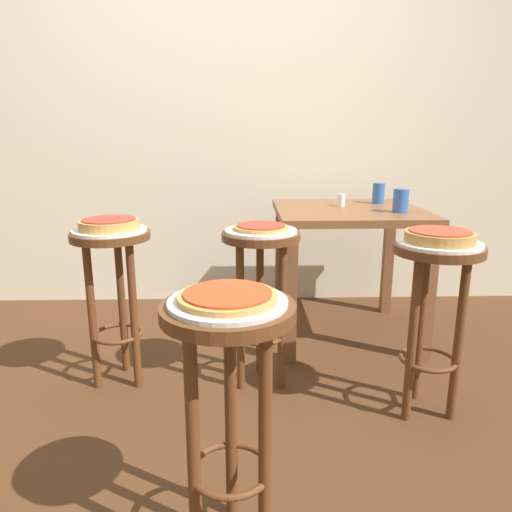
# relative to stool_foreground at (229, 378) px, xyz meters

# --- Properties ---
(ground_plane) EXTENTS (6.00, 6.00, 0.00)m
(ground_plane) POSITION_rel_stool_foreground_xyz_m (-0.09, 0.51, -0.52)
(ground_plane) COLOR #4C2D19
(back_wall) EXTENTS (6.00, 0.10, 3.00)m
(back_wall) POSITION_rel_stool_foreground_xyz_m (-0.09, 2.16, 0.98)
(back_wall) COLOR beige
(back_wall) RESTS_ON ground_plane
(stool_foreground) EXTENTS (0.35, 0.35, 0.73)m
(stool_foreground) POSITION_rel_stool_foreground_xyz_m (0.00, 0.00, 0.00)
(stool_foreground) COLOR #5B3319
(stool_foreground) RESTS_ON ground_plane
(serving_plate_foreground) EXTENTS (0.31, 0.31, 0.01)m
(serving_plate_foreground) POSITION_rel_stool_foreground_xyz_m (0.00, 0.00, 0.21)
(serving_plate_foreground) COLOR silver
(serving_plate_foreground) RESTS_ON stool_foreground
(pizza_foreground) EXTENTS (0.25, 0.25, 0.02)m
(pizza_foreground) POSITION_rel_stool_foreground_xyz_m (0.00, 0.00, 0.23)
(pizza_foreground) COLOR tan
(pizza_foreground) RESTS_ON serving_plate_foreground
(stool_middle) EXTENTS (0.35, 0.35, 0.73)m
(stool_middle) POSITION_rel_stool_foreground_xyz_m (0.80, 0.65, 0.00)
(stool_middle) COLOR #5B3319
(stool_middle) RESTS_ON ground_plane
(serving_plate_middle) EXTENTS (0.33, 0.33, 0.01)m
(serving_plate_middle) POSITION_rel_stool_foreground_xyz_m (0.80, 0.65, 0.21)
(serving_plate_middle) COLOR silver
(serving_plate_middle) RESTS_ON stool_middle
(pizza_middle) EXTENTS (0.26, 0.26, 0.05)m
(pizza_middle) POSITION_rel_stool_foreground_xyz_m (0.80, 0.65, 0.24)
(pizza_middle) COLOR #B78442
(pizza_middle) RESTS_ON serving_plate_middle
(stool_leftside) EXTENTS (0.35, 0.35, 0.73)m
(stool_leftside) POSITION_rel_stool_foreground_xyz_m (0.12, 0.92, 0.00)
(stool_leftside) COLOR #5B3319
(stool_leftside) RESTS_ON ground_plane
(serving_plate_leftside) EXTENTS (0.32, 0.32, 0.01)m
(serving_plate_leftside) POSITION_rel_stool_foreground_xyz_m (0.12, 0.92, 0.21)
(serving_plate_leftside) COLOR silver
(serving_plate_leftside) RESTS_ON stool_leftside
(pizza_leftside) EXTENTS (0.24, 0.24, 0.02)m
(pizza_leftside) POSITION_rel_stool_foreground_xyz_m (0.12, 0.92, 0.23)
(pizza_leftside) COLOR tan
(pizza_leftside) RESTS_ON serving_plate_leftside
(stool_rear) EXTENTS (0.35, 0.35, 0.73)m
(stool_rear) POSITION_rel_stool_foreground_xyz_m (-0.55, 0.94, 0.00)
(stool_rear) COLOR #5B3319
(stool_rear) RESTS_ON ground_plane
(serving_plate_rear) EXTENTS (0.32, 0.32, 0.01)m
(serving_plate_rear) POSITION_rel_stool_foreground_xyz_m (-0.55, 0.94, 0.21)
(serving_plate_rear) COLOR silver
(serving_plate_rear) RESTS_ON stool_rear
(pizza_rear) EXTENTS (0.26, 0.26, 0.05)m
(pizza_rear) POSITION_rel_stool_foreground_xyz_m (-0.55, 0.94, 0.24)
(pizza_rear) COLOR tan
(pizza_rear) RESTS_ON serving_plate_rear
(dining_table) EXTENTS (0.80, 0.79, 0.75)m
(dining_table) POSITION_rel_stool_foreground_xyz_m (0.63, 1.48, 0.10)
(dining_table) COLOR brown
(dining_table) RESTS_ON ground_plane
(cup_near_edge) EXTENTS (0.08, 0.08, 0.12)m
(cup_near_edge) POSITION_rel_stool_foreground_xyz_m (0.87, 1.33, 0.28)
(cup_near_edge) COLOR #3360B2
(cup_near_edge) RESTS_ON dining_table
(cup_far_edge) EXTENTS (0.07, 0.07, 0.12)m
(cup_far_edge) POSITION_rel_stool_foreground_xyz_m (0.85, 1.67, 0.28)
(cup_far_edge) COLOR #3360B2
(cup_far_edge) RESTS_ON dining_table
(condiment_shaker) EXTENTS (0.04, 0.04, 0.07)m
(condiment_shaker) POSITION_rel_stool_foreground_xyz_m (0.60, 1.55, 0.26)
(condiment_shaker) COLOR white
(condiment_shaker) RESTS_ON dining_table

